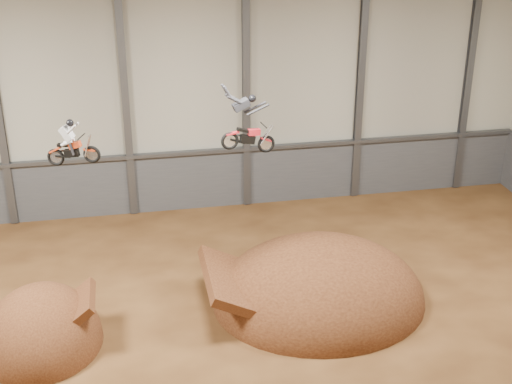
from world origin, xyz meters
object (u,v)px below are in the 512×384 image
Objects in this scene: takeoff_ramp at (43,343)px; fmx_rider_a at (73,140)px; landing_ramp at (319,301)px; fmx_rider_b at (246,120)px.

fmx_rider_a is at bearing 22.88° from takeoff_ramp.
takeoff_ramp is 12.32m from landing_ramp.
takeoff_ramp is 0.59× the size of landing_ramp.
fmx_rider_a is at bearing 175.75° from fmx_rider_b.
fmx_rider_b is (-3.31, 0.31, 8.88)m from landing_ramp.
fmx_rider_b reaches higher than fmx_rider_a.
takeoff_ramp is 8.92m from fmx_rider_a.
fmx_rider_a reaches higher than takeoff_ramp.
landing_ramp is 9.48m from fmx_rider_b.
landing_ramp is at bearing 19.96° from fmx_rider_a.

